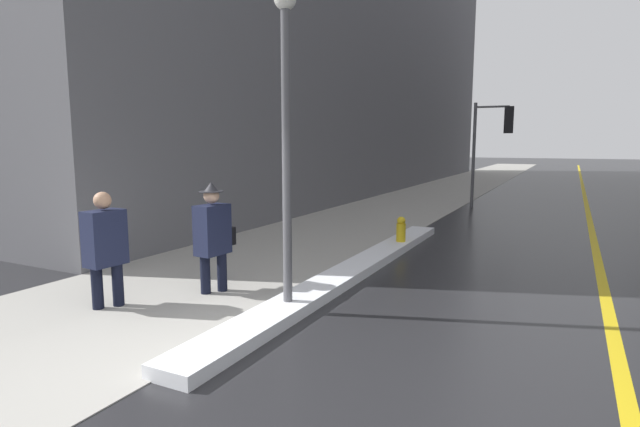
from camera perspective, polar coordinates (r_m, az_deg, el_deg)
The scene contains 9 objects.
ground_plane at distance 5.47m, azimuth -16.01°, elevation -16.60°, with size 160.00×160.00×0.00m, color #232326.
sidewalk_slab at distance 19.52m, azimuth 10.42°, elevation 1.28°, with size 4.00×80.00×0.01m.
road_centre_stripe at distance 18.75m, azimuth 28.29°, elevation 0.17°, with size 0.16×80.00×0.00m.
snow_bank_curb at distance 8.70m, azimuth 3.86°, elevation -6.45°, with size 0.57×9.03×0.16m.
lamp_post at distance 6.47m, azimuth -3.88°, elevation 10.56°, with size 0.28×0.28×4.16m.
traffic_light_near at distance 18.35m, azimuth 19.41°, elevation 8.76°, with size 1.31×0.35×3.64m.
pedestrian_nearside at distance 7.37m, azimuth -23.35°, elevation -3.25°, with size 0.35×0.55×1.61m.
pedestrian_in_fedora at distance 7.64m, azimuth -12.12°, elevation -2.22°, with size 0.36×0.74×1.69m.
fire_hydrant at distance 10.85m, azimuth 9.24°, elevation -2.20°, with size 0.20×0.20×0.70m.
Camera 1 is at (3.44, -3.61, 2.25)m, focal length 28.00 mm.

